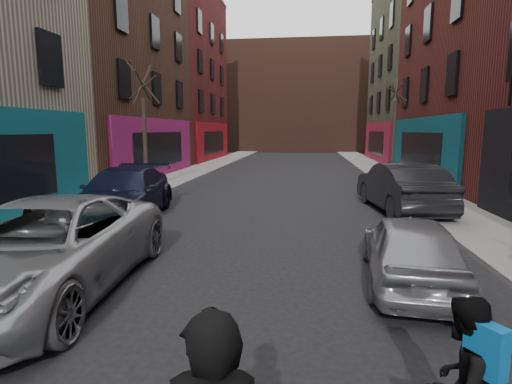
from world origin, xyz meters
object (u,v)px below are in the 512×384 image
(parked_left_far, at_px, (44,248))
(pedestrian, at_px, (461,383))
(tree_left_far, at_px, (144,118))
(parked_left_end, at_px, (124,194))
(tree_right_far, at_px, (395,118))
(parked_right_end, at_px, (401,187))
(parked_right_far, at_px, (410,249))

(parked_left_far, bearing_deg, pedestrian, -31.04)
(tree_left_far, distance_m, parked_left_end, 6.63)
(parked_left_far, bearing_deg, tree_right_far, 57.92)
(tree_left_far, height_order, parked_left_end, tree_left_far)
(pedestrian, bearing_deg, parked_right_end, -133.70)
(tree_left_far, distance_m, tree_right_far, 13.78)
(tree_right_far, relative_size, pedestrian, 4.50)
(parked_left_far, xyz_separation_m, parked_right_end, (7.78, 8.21, 0.04))
(tree_left_far, height_order, parked_right_end, tree_left_far)
(tree_left_far, bearing_deg, pedestrian, -59.09)
(parked_left_end, bearing_deg, parked_right_far, -38.25)
(parked_left_far, bearing_deg, parked_right_far, 7.09)
(parked_left_far, xyz_separation_m, parked_left_end, (-1.33, 5.85, -0.00))
(parked_left_far, xyz_separation_m, parked_right_far, (6.40, 1.27, -0.15))
(tree_left_far, xyz_separation_m, pedestrian, (8.78, -14.66, -2.61))
(tree_right_far, bearing_deg, pedestrian, -99.94)
(parked_right_far, relative_size, parked_right_end, 0.75)
(tree_right_far, relative_size, parked_left_far, 1.16)
(pedestrian, bearing_deg, parked_right_far, -131.93)
(parked_left_far, bearing_deg, parked_left_end, 98.63)
(parked_left_far, bearing_deg, parked_right_end, 42.40)
(tree_right_far, xyz_separation_m, parked_right_end, (-1.62, -9.52, -2.67))
(parked_right_end, bearing_deg, parked_left_far, 39.29)
(tree_left_far, relative_size, parked_left_end, 1.16)
(pedestrian, bearing_deg, tree_left_far, -92.62)
(tree_left_far, xyz_separation_m, parked_left_end, (1.67, -5.88, -2.57))
(tree_left_far, relative_size, parked_right_far, 1.67)
(parked_right_far, bearing_deg, parked_right_end, -95.48)
(parked_left_end, xyz_separation_m, parked_right_end, (9.10, 2.36, 0.04))
(tree_right_far, height_order, parked_left_far, tree_right_far)
(tree_left_far, bearing_deg, parked_right_far, -48.06)
(parked_left_end, bearing_deg, tree_left_far, 98.27)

